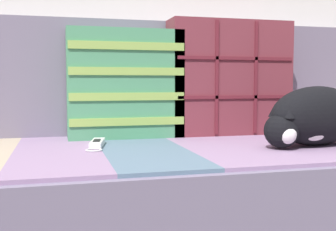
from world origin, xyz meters
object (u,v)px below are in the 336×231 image
(throw_pillow_striped, at_px, (125,84))
(throw_pillow_quilted, at_px, (229,78))
(sleeping_cat, at_px, (315,118))
(couch, at_px, (177,204))
(game_remote_far, at_px, (97,144))

(throw_pillow_striped, bearing_deg, throw_pillow_quilted, 0.08)
(throw_pillow_striped, distance_m, sleeping_cat, 0.66)
(couch, relative_size, game_remote_far, 10.98)
(couch, height_order, throw_pillow_striped, throw_pillow_striped)
(couch, relative_size, throw_pillow_quilted, 4.49)
(couch, distance_m, throw_pillow_striped, 0.47)
(couch, bearing_deg, throw_pillow_quilted, 38.84)
(throw_pillow_striped, bearing_deg, couch, -58.42)
(game_remote_far, bearing_deg, couch, -4.00)
(couch, bearing_deg, game_remote_far, 176.00)
(throw_pillow_striped, height_order, sleeping_cat, throw_pillow_striped)
(couch, xyz_separation_m, throw_pillow_striped, (-0.13, 0.22, 0.39))
(throw_pillow_quilted, distance_m, throw_pillow_striped, 0.41)
(couch, bearing_deg, throw_pillow_striped, 121.58)
(throw_pillow_quilted, height_order, game_remote_far, throw_pillow_quilted)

